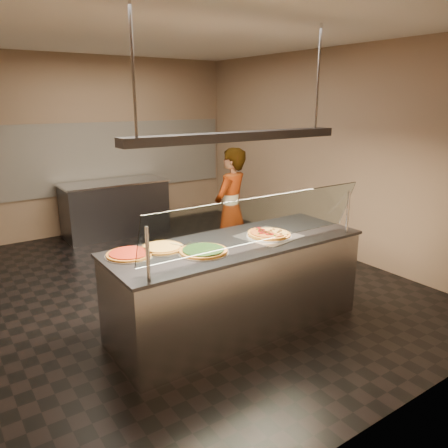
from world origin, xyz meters
TOP-DOWN VIEW (x-y plane):
  - ground at (0.00, 0.00)m, footprint 5.00×6.00m
  - ceiling at (0.00, 0.00)m, footprint 5.00×6.00m
  - wall_back at (0.00, 3.01)m, footprint 5.00×0.02m
  - wall_front at (0.00, -3.01)m, footprint 5.00×0.02m
  - wall_right at (2.51, 0.00)m, footprint 0.02×6.00m
  - tile_band at (0.00, 2.98)m, footprint 4.90×0.02m
  - serving_counter at (-0.10, -1.28)m, footprint 2.61×0.94m
  - sneeze_guard at (-0.10, -1.62)m, footprint 2.37×0.18m
  - perforated_tray at (0.27, -1.32)m, footprint 0.61×0.61m
  - half_pizza_pepperoni at (0.17, -1.32)m, footprint 0.29×0.47m
  - half_pizza_sausage at (0.38, -1.32)m, footprint 0.29×0.47m
  - pizza_spinach at (-0.54, -1.36)m, footprint 0.47×0.47m
  - pizza_cheese at (-0.81, -1.05)m, footprint 0.43×0.43m
  - pizza_tomato at (-1.13, -1.05)m, footprint 0.44×0.44m
  - pizza_spatula at (-0.62, -1.12)m, footprint 0.25×0.20m
  - prep_table at (0.09, 2.55)m, footprint 1.77×0.74m
  - worker at (0.80, 0.10)m, footprint 0.73×0.63m
  - heat_lamp_housing at (-0.10, -1.28)m, footprint 2.30×0.18m
  - lamp_rod_left at (-1.10, -1.28)m, footprint 0.02×0.02m
  - lamp_rod_right at (0.90, -1.28)m, footprint 0.02×0.02m

SIDE VIEW (x-z plane):
  - ground at x=0.00m, z-range -0.02..0.00m
  - serving_counter at x=-0.10m, z-range 0.00..0.93m
  - prep_table at x=0.09m, z-range 0.00..0.93m
  - worker at x=0.80m, z-range 0.00..1.67m
  - perforated_tray at x=0.27m, z-range 0.93..0.94m
  - pizza_cheese at x=-0.81m, z-range 0.93..0.96m
  - pizza_tomato at x=-1.13m, z-range 0.93..0.96m
  - pizza_spinach at x=-0.54m, z-range 0.93..0.96m
  - half_pizza_sausage at x=0.38m, z-range 0.94..0.98m
  - pizza_spatula at x=-0.62m, z-range 0.95..0.97m
  - half_pizza_pepperoni at x=0.17m, z-range 0.94..0.99m
  - sneeze_guard at x=-0.10m, z-range 0.96..1.49m
  - tile_band at x=0.00m, z-range 0.70..1.90m
  - wall_back at x=0.00m, z-range 0.00..3.00m
  - wall_front at x=0.00m, z-range 0.00..3.00m
  - wall_right at x=2.51m, z-range 0.00..3.00m
  - heat_lamp_housing at x=-0.10m, z-range 1.91..1.99m
  - lamp_rod_left at x=-1.10m, z-range 1.99..3.00m
  - lamp_rod_right at x=0.90m, z-range 1.99..3.00m
  - ceiling at x=0.00m, z-range 3.00..3.02m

